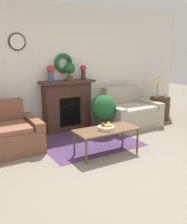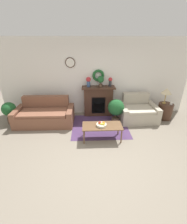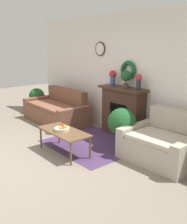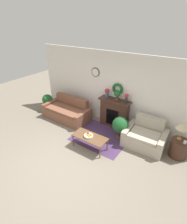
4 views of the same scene
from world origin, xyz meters
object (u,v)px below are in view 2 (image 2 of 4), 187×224
Objects in this scene: coffee_table at (102,127)px; fruit_bowl at (101,124)px; vase_on_mantel_left at (88,81)px; vase_on_mantel_right at (110,81)px; fireplace at (98,101)px; table_lamp at (167,91)px; couch_left at (45,115)px; loveseat_right at (137,111)px; potted_plant_floor_by_loveseat at (116,108)px; potted_plant_on_mantel at (101,80)px; side_table_by_loveseat at (165,111)px; mug at (171,103)px; potted_plant_floor_by_couch at (9,110)px.

fruit_bowl reaches higher than coffee_table.
vase_on_mantel_left reaches higher than vase_on_mantel_right.
fireplace is at bearing -0.90° from vase_on_mantel_left.
table_lamp is at bearing -8.74° from fireplace.
couch_left is 1.47× the size of loveseat_right.
fireplace is 1.07× the size of coffee_table.
fireplace reaches higher than potted_plant_floor_by_loveseat.
potted_plant_on_mantel is (-0.34, -0.02, 0.05)m from vase_on_mantel_right.
side_table_by_loveseat is at bearing -9.69° from fireplace.
couch_left is at bearing -179.05° from mug.
potted_plant_floor_by_couch is 3.57m from potted_plant_floor_by_loveseat.
potted_plant_on_mantel is at bearing 87.41° from coffee_table.
mug reaches higher than coffee_table.
potted_plant_floor_by_loveseat is (0.91, -0.62, -0.77)m from vase_on_mantel_left.
side_table_by_loveseat is at bearing 26.43° from coffee_table.
potted_plant_on_mantel reaches higher than fruit_bowl.
couch_left is at bearing -165.78° from vase_on_mantel_right.
potted_plant_floor_by_couch is 0.90× the size of potted_plant_floor_by_loveseat.
vase_on_mantel_right is 3.57m from potted_plant_floor_by_couch.
coffee_table is at bearing -77.54° from vase_on_mantel_left.
potted_plant_floor_by_loveseat is at bearing -0.53° from couch_left.
potted_plant_on_mantel reaches higher than mug.
potted_plant_on_mantel is (0.07, -0.01, 0.78)m from fireplace.
side_table_by_loveseat is at bearing 142.13° from mug.
potted_plant_floor_by_loveseat is (0.14, -0.62, -0.76)m from vase_on_mantel_right.
potted_plant_floor_by_couch is at bearing 179.46° from loveseat_right.
couch_left is 2.11m from coffee_table.
table_lamp reaches higher than potted_plant_floor_by_loveseat.
fruit_bowl is 0.51× the size of table_lamp.
potted_plant_floor_by_loveseat is at bearing -171.68° from table_lamp.
mug is at bearing -38.16° from table_lamp.
fruit_bowl is at bearing -93.53° from potted_plant_on_mantel.
fireplace is at bearing 171.26° from table_lamp.
coffee_table is at bearing -141.35° from loveseat_right.
fruit_bowl is 0.84× the size of vase_on_mantel_left.
loveseat_right is at bearing -175.98° from table_lamp.
vase_on_mantel_right is (-2.08, 0.50, 0.67)m from mug.
potted_plant_on_mantel is (-2.31, 0.39, 1.05)m from side_table_by_loveseat.
fruit_bowl is at bearing -153.42° from side_table_by_loveseat.
potted_plant_floor_by_couch is (-1.17, 0.05, 0.16)m from couch_left.
couch_left reaches higher than mug.
vase_on_mantel_right is at bearing 74.77° from fruit_bowl.
potted_plant_floor_by_couch is at bearing -178.26° from table_lamp.
vase_on_mantel_left is 2.84m from potted_plant_floor_by_couch.
loveseat_right reaches higher than couch_left.
table_lamp reaches higher than fruit_bowl.
potted_plant_on_mantel is (1.92, 0.55, 1.03)m from couch_left.
table_lamp is 1.49× the size of potted_plant_on_mantel.
vase_on_mantel_left reaches higher than table_lamp.
potted_plant_floor_by_couch is at bearing 178.20° from couch_left.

